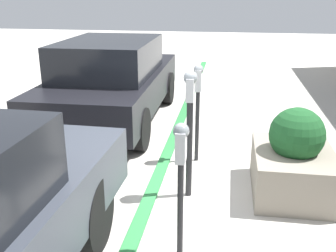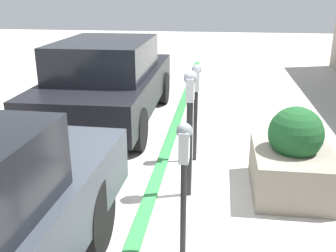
# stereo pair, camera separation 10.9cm
# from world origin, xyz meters

# --- Properties ---
(ground_plane) EXTENTS (40.00, 40.00, 0.00)m
(ground_plane) POSITION_xyz_m (0.00, 0.00, 0.00)
(ground_plane) COLOR beige
(curb_strip) EXTENTS (19.00, 0.16, 0.04)m
(curb_strip) POSITION_xyz_m (0.00, 0.08, 0.02)
(curb_strip) COLOR #338C47
(curb_strip) RESTS_ON ground_plane
(parking_meter_nearest) EXTENTS (0.17, 0.15, 1.37)m
(parking_meter_nearest) POSITION_xyz_m (-1.14, -0.43, 0.99)
(parking_meter_nearest) COLOR #232326
(parking_meter_nearest) RESTS_ON ground_plane
(parking_meter_second) EXTENTS (0.19, 0.16, 1.59)m
(parking_meter_second) POSITION_xyz_m (0.04, -0.39, 1.07)
(parking_meter_second) COLOR #232326
(parking_meter_second) RESTS_ON ground_plane
(parking_meter_middle) EXTENTS (0.16, 0.14, 1.47)m
(parking_meter_middle) POSITION_xyz_m (1.13, -0.39, 1.04)
(parking_meter_middle) COLOR #232326
(parking_meter_middle) RESTS_ON ground_plane
(planter_box) EXTENTS (1.27, 0.98, 1.13)m
(planter_box) POSITION_xyz_m (0.31, -1.68, 0.44)
(planter_box) COLOR gray
(planter_box) RESTS_ON ground_plane
(parked_car_middle) EXTENTS (4.54, 1.88, 1.60)m
(parked_car_middle) POSITION_xyz_m (2.74, 1.38, 0.83)
(parked_car_middle) COLOR black
(parked_car_middle) RESTS_ON ground_plane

